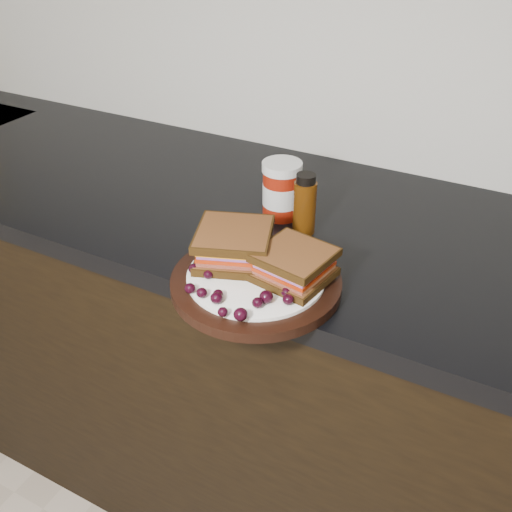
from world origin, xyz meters
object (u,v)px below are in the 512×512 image
Objects in this scene: plate at (256,282)px; condiment_jar at (282,190)px; oil_bottle at (305,204)px; sandwich_left at (234,245)px.

plate is 0.25m from condiment_jar.
oil_bottle is at bearing 90.81° from plate.
condiment_jar is 0.07m from oil_bottle.
condiment_jar reaches higher than plate.
sandwich_left is at bearing -86.20° from condiment_jar.
plate is 2.28× the size of sandwich_left.
oil_bottle is (-0.00, 0.20, 0.05)m from plate.
condiment_jar is (-0.01, 0.21, 0.00)m from sandwich_left.
oil_bottle reaches higher than condiment_jar.
sandwich_left reaches higher than plate.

